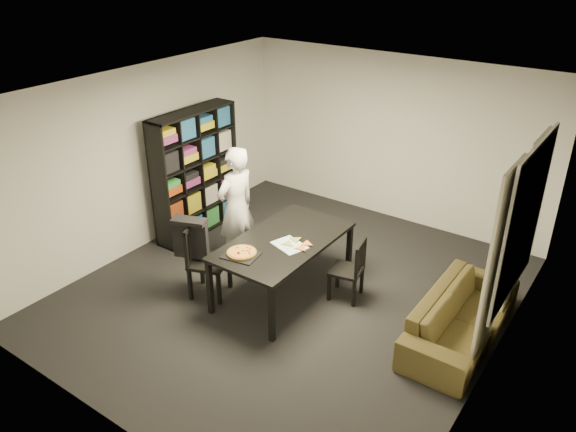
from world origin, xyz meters
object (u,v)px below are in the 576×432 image
Objects in this scene: sofa at (461,317)px; baking_tray at (241,255)px; person at (236,208)px; dining_table at (283,244)px; chair_right at (353,266)px; bookshelf at (196,173)px; pepperoni_pizza at (242,252)px; chair_left at (202,255)px.

baking_tray is at bearing 113.12° from sofa.
person is at bearing 132.51° from baking_tray.
dining_table is 2.25× the size of chair_right.
chair_right is at bearing -5.50° from bookshelf.
person is (1.13, -0.43, -0.10)m from bookshelf.
bookshelf is at bearing -102.92° from person.
bookshelf is 2.27m from baking_tray.
bookshelf reaches higher than baking_tray.
pepperoni_pizza is at bearing -56.84° from chair_right.
baking_tray is at bearing -70.11° from pepperoni_pizza.
person is 4.88× the size of pepperoni_pizza.
pepperoni_pizza is at bearing -108.11° from chair_left.
bookshelf reaches higher than chair_left.
person reaches higher than baking_tray.
person reaches higher than chair_left.
bookshelf is at bearing -106.76° from chair_right.
pepperoni_pizza is at bearing 109.89° from baking_tray.
person is at bearing -20.74° from bookshelf.
chair_left is at bearing -45.14° from bookshelf.
chair_right is at bearing 91.03° from sofa.
sofa is at bearing -3.36° from bookshelf.
bookshelf reaches higher than sofa.
sofa is at bearing 101.15° from person.
chair_right is 0.42× the size of sofa.
chair_left is at bearing -144.21° from dining_table.
baking_tray is (0.75, -0.82, -0.08)m from person.
pepperoni_pizza is at bearing -108.47° from dining_table.
chair_left is 2.41× the size of baking_tray.
chair_left is at bearing 15.34° from person.
person is 3.16m from sofa.
chair_right is 1.40m from pepperoni_pizza.
sofa is at bearing 10.54° from dining_table.
sofa is (3.10, 0.18, -0.57)m from person.
bookshelf reaches higher than person.
baking_tray is 2.60m from sofa.
chair_right reaches higher than baking_tray.
sofa is (2.35, 1.00, -0.49)m from baking_tray.
dining_table is at bearing 84.43° from person.
bookshelf is 1.03× the size of dining_table.
dining_table is 0.61m from pepperoni_pizza.
baking_tray is (0.65, -0.00, 0.22)m from chair_left.
bookshelf is at bearing 146.89° from pepperoni_pizza.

